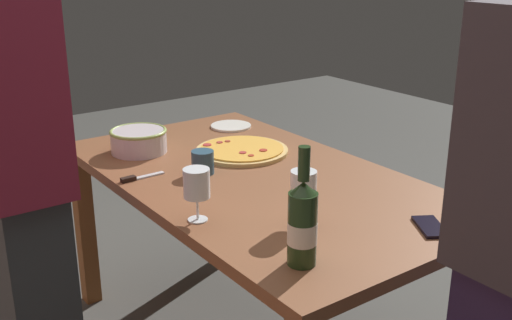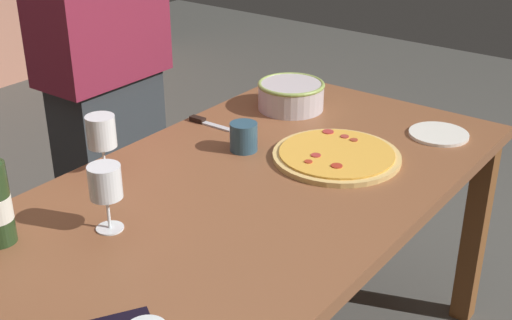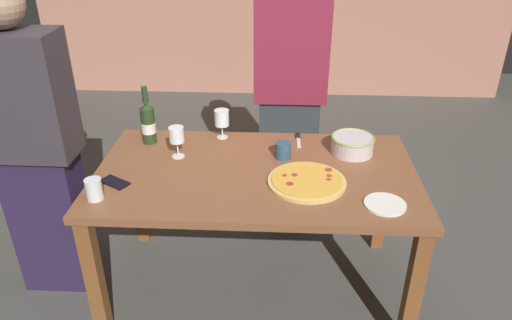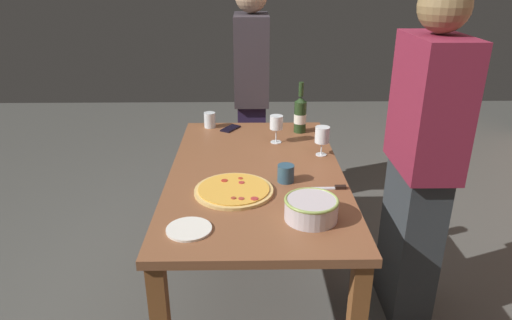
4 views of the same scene
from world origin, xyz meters
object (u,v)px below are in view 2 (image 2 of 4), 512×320
at_px(side_plate, 439,134).
at_px(pizza_knife, 205,122).
at_px(serving_bowl, 291,94).
at_px(wine_glass_near_pizza, 101,133).
at_px(dining_table, 256,209).
at_px(cup_amber, 244,137).
at_px(pizza, 337,155).
at_px(person_host, 103,71).
at_px(wine_glass_by_bottle, 105,185).

xyz_separation_m(side_plate, pizza_knife, (-0.37, 0.65, 0.00)).
height_order(serving_bowl, wine_glass_near_pizza, wine_glass_near_pizza).
distance_m(dining_table, cup_amber, 0.24).
distance_m(cup_amber, pizza_knife, 0.24).
bearing_deg(cup_amber, pizza, -65.66).
xyz_separation_m(pizza_knife, person_host, (-0.05, 0.42, 0.10)).
xyz_separation_m(pizza, side_plate, (0.34, -0.17, -0.01)).
relative_size(dining_table, person_host, 0.94).
distance_m(wine_glass_near_pizza, pizza_knife, 0.45).
relative_size(wine_glass_near_pizza, person_host, 0.10).
height_order(pizza_knife, person_host, person_host).
distance_m(wine_glass_near_pizza, cup_amber, 0.42).
bearing_deg(dining_table, wine_glass_by_bottle, 162.87).
height_order(wine_glass_by_bottle, person_host, person_host).
relative_size(wine_glass_near_pizza, cup_amber, 1.92).
bearing_deg(person_host, wine_glass_by_bottle, -29.30).
xyz_separation_m(pizza, wine_glass_near_pizza, (-0.46, 0.48, 0.11)).
height_order(cup_amber, person_host, person_host).
bearing_deg(pizza_knife, dining_table, -120.74).
height_order(serving_bowl, cup_amber, serving_bowl).
xyz_separation_m(dining_table, serving_bowl, (0.50, 0.22, 0.14)).
bearing_deg(serving_bowl, side_plate, -80.51).
bearing_deg(wine_glass_by_bottle, side_plate, -22.22).
bearing_deg(dining_table, person_host, 77.64).
height_order(serving_bowl, pizza_knife, serving_bowl).
relative_size(serving_bowl, wine_glass_by_bottle, 1.36).
bearing_deg(wine_glass_by_bottle, wine_glass_near_pizza, 49.90).
bearing_deg(side_plate, dining_table, 154.36).
relative_size(pizza, side_plate, 2.02).
distance_m(pizza_knife, person_host, 0.44).
distance_m(pizza, wine_glass_by_bottle, 0.72).
height_order(dining_table, wine_glass_by_bottle, wine_glass_by_bottle).
height_order(dining_table, pizza_knife, pizza_knife).
bearing_deg(person_host, wine_glass_near_pizza, -30.18).
distance_m(dining_table, pizza, 0.29).
bearing_deg(cup_amber, serving_bowl, 12.03).
height_order(serving_bowl, person_host, person_host).
distance_m(wine_glass_near_pizza, side_plate, 1.04).
bearing_deg(serving_bowl, wine_glass_near_pizza, 168.14).
height_order(side_plate, person_host, person_host).
distance_m(pizza, cup_amber, 0.28).
relative_size(dining_table, cup_amber, 18.42).
bearing_deg(side_plate, wine_glass_by_bottle, 157.78).
height_order(cup_amber, pizza_knife, cup_amber).
distance_m(cup_amber, person_host, 0.65).
xyz_separation_m(pizza, cup_amber, (-0.11, 0.25, 0.03)).
bearing_deg(serving_bowl, dining_table, -155.98).
relative_size(pizza, person_host, 0.22).
relative_size(serving_bowl, side_plate, 1.23).
bearing_deg(dining_table, cup_amber, 47.41).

